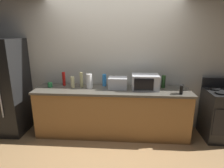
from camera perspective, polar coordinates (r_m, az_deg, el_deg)
ground_plane at (r=3.48m, az=-0.49°, el=-17.92°), size 8.00×8.00×0.00m
back_wall at (r=3.75m, az=0.45°, el=6.84°), size 6.40×0.10×2.70m
counter_run at (r=3.61m, az=0.00°, el=-8.41°), size 2.84×0.64×0.90m
refrigerator at (r=4.13m, az=-29.65°, el=-0.79°), size 0.72×0.73×1.80m
stove_range at (r=4.01m, az=30.16°, el=-7.99°), size 0.60×0.61×1.08m
microwave at (r=3.47m, az=9.97°, el=0.58°), size 0.48×0.35×0.27m
toaster_oven at (r=3.48m, az=1.73°, el=0.31°), size 0.34×0.26×0.21m
paper_towel_roll at (r=3.52m, az=-6.84°, el=0.90°), size 0.12×0.12×0.27m
cordless_phone at (r=3.39m, az=20.26°, el=-1.58°), size 0.09×0.12×0.15m
bottle_hand_soap at (r=3.60m, az=-11.83°, el=0.53°), size 0.07×0.07×0.21m
bottle_vinegar at (r=3.60m, az=-9.19°, el=1.26°), size 0.06×0.06×0.28m
bottle_wine at (r=3.65m, az=15.28°, el=0.72°), size 0.07×0.07×0.24m
bottle_spray_cleaner at (r=3.64m, az=-2.33°, el=1.17°), size 0.08×0.08×0.23m
bottle_hot_sauce at (r=3.79m, az=-14.35°, el=1.53°), size 0.06×0.06×0.26m
mug_green at (r=3.76m, az=-18.21°, el=-0.24°), size 0.09×0.09×0.09m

